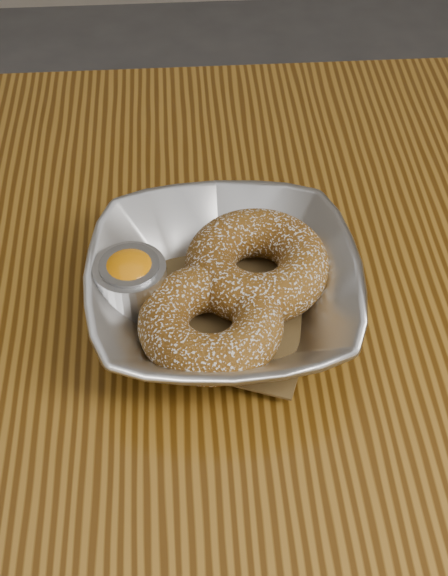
{
  "coord_description": "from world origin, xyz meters",
  "views": [
    {
      "loc": [
        -0.13,
        -0.39,
        1.23
      ],
      "look_at": [
        -0.1,
        0.03,
        0.78
      ],
      "focal_mm": 50.0,
      "sensor_mm": 36.0,
      "label": 1
    }
  ],
  "objects": [
    {
      "name": "ramekin",
      "position": [
        -0.17,
        0.04,
        0.78
      ],
      "size": [
        0.06,
        0.06,
        0.05
      ],
      "color": "#B6B8BD",
      "rests_on": "table"
    },
    {
      "name": "donut_back",
      "position": [
        -0.07,
        0.06,
        0.78
      ],
      "size": [
        0.14,
        0.14,
        0.04
      ],
      "primitive_type": "torus",
      "rotation": [
        0.0,
        0.0,
        0.2
      ],
      "color": "brown",
      "rests_on": "parchment"
    },
    {
      "name": "donut_front",
      "position": [
        -0.11,
        -0.0,
        0.78
      ],
      "size": [
        0.14,
        0.14,
        0.04
      ],
      "primitive_type": "torus",
      "rotation": [
        0.0,
        0.0,
        0.31
      ],
      "color": "brown",
      "rests_on": "parchment"
    },
    {
      "name": "parchment",
      "position": [
        -0.1,
        0.03,
        0.76
      ],
      "size": [
        0.19,
        0.19,
        0.0
      ],
      "primitive_type": "cube",
      "rotation": [
        0.0,
        0.0,
        1.21
      ],
      "color": "brown",
      "rests_on": "table"
    },
    {
      "name": "serving_bowl",
      "position": [
        -0.1,
        0.03,
        0.78
      ],
      "size": [
        0.21,
        0.21,
        0.05
      ],
      "primitive_type": "imported",
      "color": "#B6B8BD",
      "rests_on": "table"
    },
    {
      "name": "table",
      "position": [
        0.0,
        0.0,
        0.65
      ],
      "size": [
        1.2,
        0.8,
        0.75
      ],
      "color": "brown",
      "rests_on": "ground_plane"
    }
  ]
}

